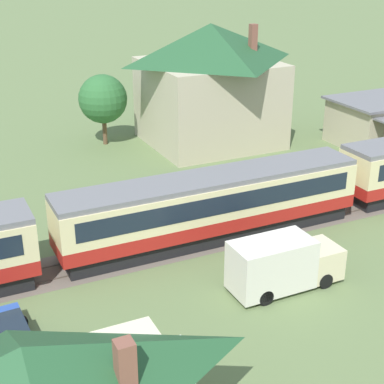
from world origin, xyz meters
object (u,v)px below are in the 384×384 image
at_px(station_house_dark_green_roof, 210,83).
at_px(parked_car_blue, 8,340).
at_px(delivery_truck_cream, 282,264).
at_px(yard_tree_0, 103,99).
at_px(passenger_train, 216,203).

bearing_deg(station_house_dark_green_roof, parked_car_blue, -133.15).
relative_size(parked_car_blue, delivery_truck_cream, 0.82).
bearing_deg(yard_tree_0, delivery_truck_cream, -88.21).
relative_size(passenger_train, parked_car_blue, 19.85).
height_order(station_house_dark_green_roof, parked_car_blue, station_house_dark_green_roof).
height_order(parked_car_blue, yard_tree_0, yard_tree_0).
distance_m(station_house_dark_green_roof, yard_tree_0, 9.19).
bearing_deg(parked_car_blue, passenger_train, -68.28).
height_order(passenger_train, station_house_dark_green_roof, station_house_dark_green_roof).
bearing_deg(delivery_truck_cream, passenger_train, 93.32).
xyz_separation_m(passenger_train, station_house_dark_green_roof, (8.01, 16.48, 3.05)).
distance_m(station_house_dark_green_roof, parked_car_blue, 30.91).
bearing_deg(delivery_truck_cream, yard_tree_0, 91.79).
distance_m(parked_car_blue, yard_tree_0, 28.72).
bearing_deg(passenger_train, parked_car_blue, -155.69).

